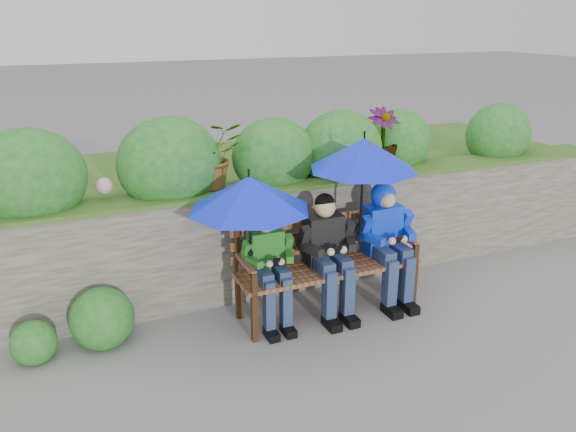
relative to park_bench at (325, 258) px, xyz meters
name	(u,v)px	position (x,y,z in m)	size (l,w,h in m)	color
ground	(293,325)	(-0.38, -0.18, -0.48)	(60.00, 60.00, 0.00)	slate
garden_backdrop	(223,204)	(-0.48, 1.43, 0.13)	(8.00, 2.85, 1.75)	#5B514A
park_bench	(325,258)	(0.00, 0.00, 0.00)	(1.60, 0.47, 0.85)	#301D10
boy_left	(269,263)	(-0.54, -0.06, 0.08)	(0.42, 0.48, 0.99)	#307925
boy_middle	(328,249)	(0.00, -0.07, 0.11)	(0.48, 0.56, 1.07)	black
boy_right	(387,234)	(0.58, -0.06, 0.16)	(0.49, 0.60, 1.09)	blue
umbrella_left	(249,193)	(-0.70, -0.07, 0.70)	(0.98, 0.98, 0.72)	#0F23EE
umbrella_right	(364,154)	(0.31, -0.06, 0.91)	(0.92, 0.92, 0.91)	#0F23EE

